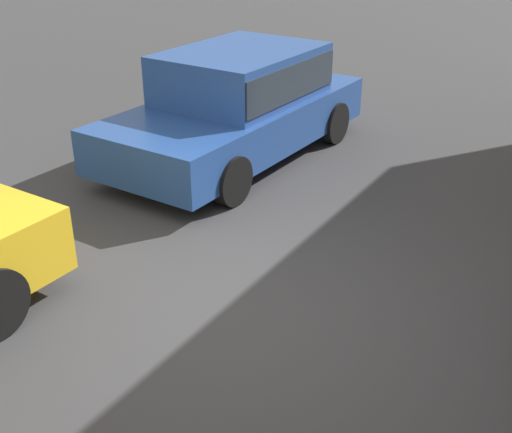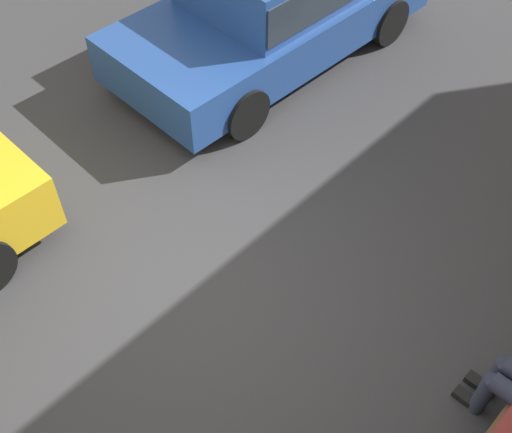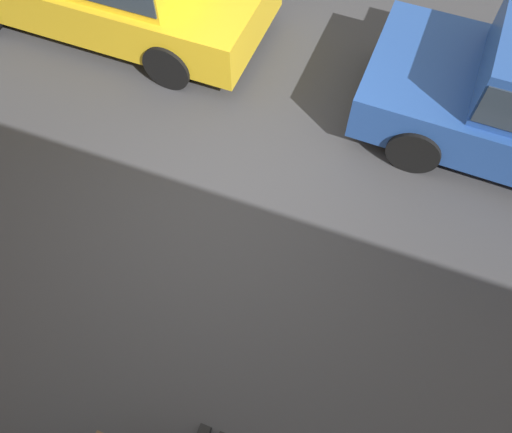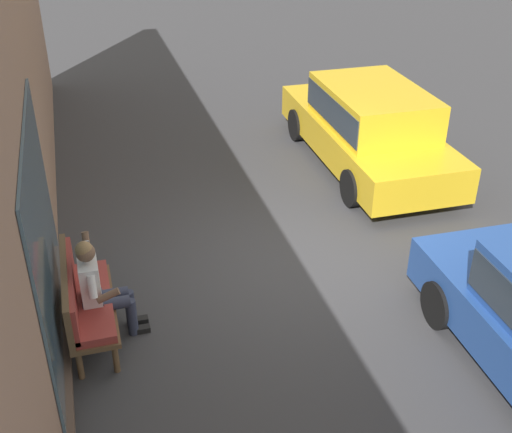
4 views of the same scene
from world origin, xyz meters
name	(u,v)px [view 2 (image 2 of 4)]	position (x,y,z in m)	size (l,w,h in m)	color
ground_plane	(199,300)	(0.00, 0.00, 0.00)	(60.00, 60.00, 0.00)	#38383A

